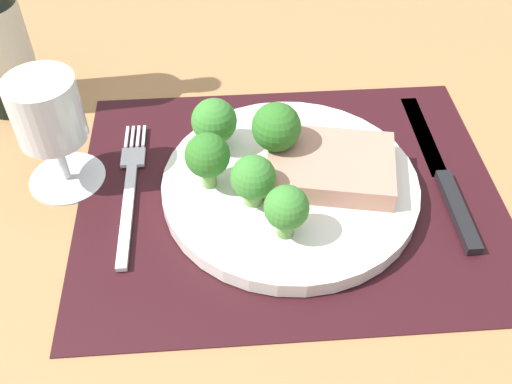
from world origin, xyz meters
The scene contains 12 objects.
ground_plane centered at (0.00, 0.00, -1.50)cm, with size 140.00×110.00×3.00cm, color #996D42.
placemat centered at (0.00, 0.00, 0.15)cm, with size 40.70×32.42×0.30cm, color black.
plate centered at (0.00, 0.00, 1.10)cm, with size 24.54×24.54×1.60cm, color silver.
steak centered at (3.89, 0.57, 2.99)cm, with size 11.84×8.79×2.17cm, color tan.
broccoli_front_edge centered at (-6.97, 5.49, 5.00)cm, with size 4.49×4.49×5.42cm.
broccoli_near_steak centered at (-1.19, -6.56, 5.07)cm, with size 3.88×3.88×5.26cm.
broccoli_back_left centered at (-7.67, -0.37, 5.46)cm, with size 4.16×4.16×5.77cm.
broccoli_center centered at (-3.70, -2.50, 4.82)cm, with size 4.10×4.10×5.10cm.
broccoli_near_fork centered at (-1.15, 3.00, 5.87)cm, with size 4.70×4.70×6.48cm.
fork centered at (-15.49, 1.42, 0.55)cm, with size 2.40×19.20×0.50cm.
knife centered at (15.38, 0.53, 0.60)cm, with size 1.80×23.00×0.80cm.
wine_glass centered at (-21.89, 3.69, 7.70)cm, with size 7.50×7.50×11.80cm.
Camera 1 is at (-6.17, -39.60, 41.44)cm, focal length 41.39 mm.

